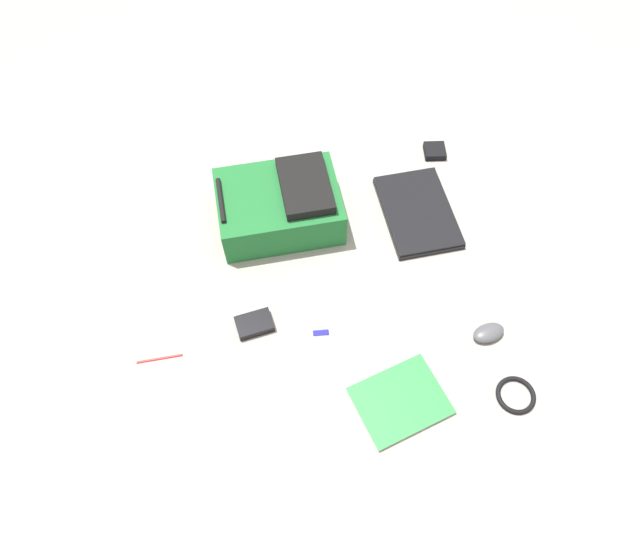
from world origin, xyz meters
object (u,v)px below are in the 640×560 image
Objects in this scene: power_brick at (254,324)px; usb_stick at (321,332)px; laptop at (418,212)px; earbud_pouch at (435,151)px; backpack at (281,205)px; computer_mouse at (489,333)px; book_blue at (400,401)px; cable_coil at (516,395)px; pen_black at (159,358)px.

power_brick is 0.21m from usb_stick.
laptop is 4.76× the size of earbud_pouch.
backpack is 0.81m from computer_mouse.
power_brick is at bearing 66.22° from computer_mouse.
book_blue is at bearing -140.69° from usb_stick.
laptop is at bearing -43.41° from usb_stick.
backpack is at bearing -16.85° from power_brick.
usb_stick is at bearing 63.39° from cable_coil.
computer_mouse is at bearing 179.72° from earbud_pouch.
usb_stick is at bearing 67.89° from computer_mouse.
book_blue is at bearing -126.18° from power_brick.
backpack is 0.43m from power_brick.
earbud_pouch is (0.28, -0.13, -0.00)m from laptop.
book_blue is 0.32m from usb_stick.
pen_black is 1.78× the size of earbud_pouch.
cable_coil reaches higher than pen_black.
cable_coil is at bearing -139.29° from backpack.
book_blue is at bearing 161.46° from earbud_pouch.
book_blue is 0.51m from power_brick.
laptop is 3.60× the size of computer_mouse.
cable_coil is 1.08m from pen_black.
cable_coil is 0.82m from power_brick.
laptop is 3.28× the size of power_brick.
pen_black is (0.04, 1.03, -0.01)m from computer_mouse.
cable_coil is at bearing -167.74° from laptop.
computer_mouse is (-0.49, -0.12, 0.00)m from laptop.
usb_stick is (-0.70, 0.52, -0.01)m from earbud_pouch.
book_blue is at bearing -157.95° from backpack.
cable_coil is 2.39× the size of usb_stick.
cable_coil is 0.98m from earbud_pouch.
cable_coil reaches higher than usb_stick.
usb_stick is (-0.46, -0.08, -0.08)m from backpack.
power_brick is (0.12, 0.73, -0.00)m from computer_mouse.
backpack is 0.66m from earbud_pouch.
earbud_pouch is at bearing -36.84° from usb_stick.
laptop is 1.20× the size of book_blue.
laptop is at bearing 155.68° from earbud_pouch.
usb_stick is (0.07, 0.52, -0.01)m from computer_mouse.
backpack reaches higher than earbud_pouch.
computer_mouse reaches higher than pen_black.
power_brick is (-0.41, 0.12, -0.07)m from backpack.
power_brick is 2.29× the size of usb_stick.
computer_mouse reaches higher than cable_coil.
laptop is at bearing -0.36° from computer_mouse.
earbud_pouch reaches higher than usb_stick.
laptop is 7.53× the size of usb_stick.
earbud_pouch reaches higher than cable_coil.
backpack reaches higher than computer_mouse.
earbud_pouch is (0.24, -0.61, -0.07)m from backpack.
earbud_pouch is at bearing -18.54° from book_blue.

